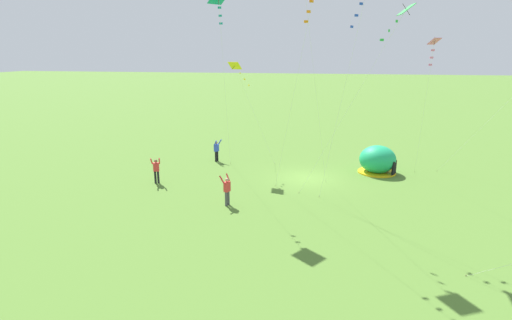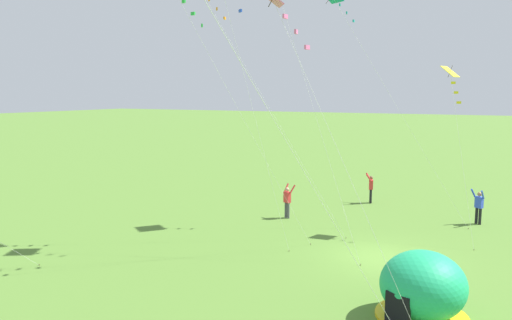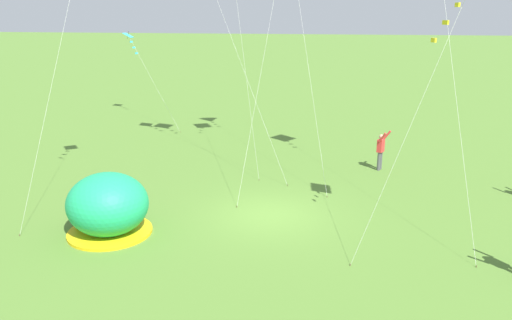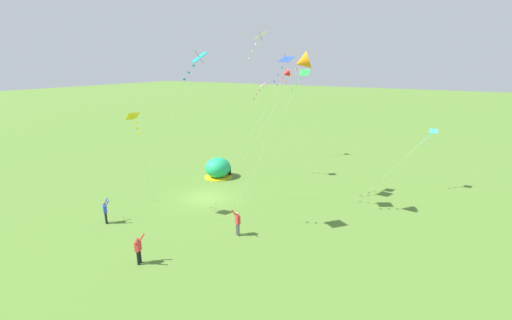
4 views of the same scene
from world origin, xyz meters
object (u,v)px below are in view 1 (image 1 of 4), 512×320
Objects in this scene: person_with_toddler at (227,190)px; kite_green at (399,19)px; popup_tent at (378,160)px; person_strolling at (156,170)px; kite_yellow at (237,70)px; kite_teal at (219,4)px; person_arms_raised at (217,150)px; kite_pink at (433,50)px.

person_with_toddler is 12.91m from kite_green.
person_strolling is (15.39, 5.51, 0.00)m from popup_tent.
person_strolling is at bearing 46.27° from kite_yellow.
person_strolling is 17.87m from kite_green.
popup_tent is 0.34× the size of kite_yellow.
person_with_toddler is at bearing 110.74° from kite_teal.
kite_pink reaches higher than person_arms_raised.
kite_teal is at bearing 109.27° from person_arms_raised.
person_strolling is 9.48m from kite_yellow.
kite_teal is at bearing 31.61° from popup_tent.
person_with_toddler is (-3.39, 9.50, 0.00)m from person_arms_raised.
kite_green is (-14.74, 3.75, 9.38)m from person_strolling.
kite_yellow is at bearing -86.78° from kite_teal.
popup_tent is at bearing -176.84° from kite_yellow.
popup_tent is 12.91m from person_arms_raised.
popup_tent is 0.25× the size of kite_green.
person_arms_raised is (12.89, -0.85, 0.00)m from popup_tent.
person_arms_raised is 13.07m from kite_teal.
person_arms_raised is at bearing -33.20° from kite_yellow.
kite_yellow is at bearing 3.16° from popup_tent.
person_with_toddler is 1.00× the size of person_strolling.
kite_pink is at bearing -168.18° from kite_teal.
person_with_toddler is 6.68m from person_strolling.
kite_green is 1.35× the size of kite_yellow.
kite_green is 10.20m from kite_teal.
popup_tent is 1.49× the size of person_arms_raised.
person_arms_raised is 17.71m from kite_pink.
person_strolling is (2.50, 6.36, 0.00)m from person_arms_raised.
popup_tent is 9.10m from kite_pink.
person_with_toddler is at bearing 109.62° from person_arms_raised.
popup_tent is 13.20m from kite_green.
person_strolling is 0.17× the size of kite_green.
popup_tent is 12.58m from kite_yellow.
person_strolling is at bearing 19.69° from popup_tent.
popup_tent reaches higher than person_with_toddler.
kite_yellow is (12.93, -3.15, -1.38)m from kite_pink.
popup_tent reaches higher than person_arms_raised.
person_with_toddler is 10.49m from kite_yellow.
kite_green is 0.90× the size of kite_teal.
kite_pink is at bearing -157.31° from person_with_toddler.
kite_pink is at bearing -174.28° from person_strolling.
popup_tent is 0.23× the size of kite_teal.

